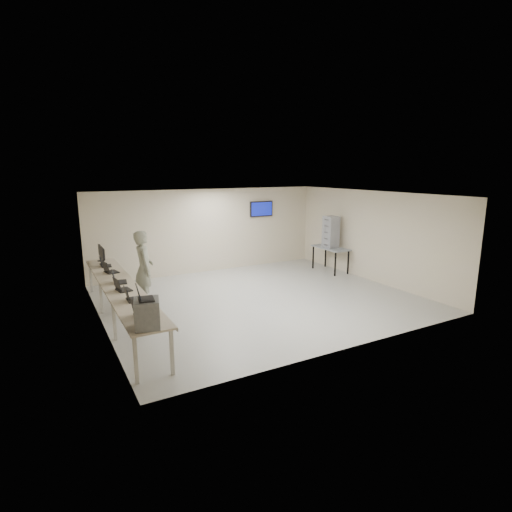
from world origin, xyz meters
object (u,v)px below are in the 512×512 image
equipment_box (147,313)px  side_table (331,249)px  workbench (120,288)px  soldier (144,269)px

equipment_box → side_table: bearing=43.9°
side_table → equipment_box: bearing=-149.8°
workbench → equipment_box: 2.77m
equipment_box → soldier: soldier is taller
equipment_box → workbench: bearing=102.4°
workbench → side_table: bearing=11.5°
side_table → workbench: bearing=-168.5°
side_table → soldier: bearing=-175.5°
equipment_box → side_table: equipment_box is taller
soldier → side_table: (6.42, 0.51, -0.21)m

